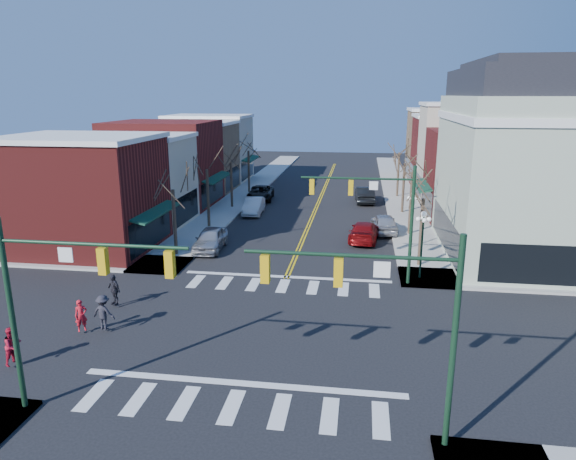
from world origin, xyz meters
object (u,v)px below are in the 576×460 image
at_px(car_left_far, 261,193).
at_px(pedestrian_dark_b, 103,312).
at_px(lamppost_midblock, 413,210).
at_px(car_left_mid, 254,206).
at_px(lamppost_corner, 423,233).
at_px(pedestrian_red_a, 81,316).
at_px(car_right_far, 365,194).
at_px(victorian_corner, 543,162).
at_px(pedestrian_dark_a, 114,290).
at_px(car_right_mid, 384,223).
at_px(car_right_near, 364,231).
at_px(car_left_near, 210,239).
at_px(pedestrian_red_b, 13,346).

distance_m(car_left_far, pedestrian_dark_b, 32.41).
height_order(lamppost_midblock, car_left_mid, lamppost_midblock).
bearing_deg(car_left_mid, lamppost_corner, -52.30).
distance_m(lamppost_midblock, car_left_far, 21.94).
bearing_deg(pedestrian_red_a, car_right_far, 27.63).
xyz_separation_m(victorian_corner, pedestrian_dark_a, (-24.99, -12.66, -5.67)).
bearing_deg(car_right_mid, car_right_near, 53.95).
bearing_deg(lamppost_corner, pedestrian_dark_b, -148.75).
bearing_deg(car_left_far, lamppost_corner, -62.49).
relative_size(car_left_mid, car_right_mid, 1.00).
relative_size(car_left_near, car_right_far, 0.92).
bearing_deg(pedestrian_red_b, car_left_mid, 5.24).
height_order(car_right_mid, pedestrian_red_b, pedestrian_red_b).
distance_m(lamppost_midblock, car_right_near, 4.43).
xyz_separation_m(lamppost_corner, pedestrian_dark_a, (-16.69, -6.66, -1.97)).
height_order(car_left_near, car_right_near, car_left_near).
height_order(car_right_near, pedestrian_red_a, pedestrian_red_a).
bearing_deg(pedestrian_dark_b, pedestrian_red_a, 25.80).
bearing_deg(pedestrian_red_b, car_left_far, 7.65).
bearing_deg(pedestrian_dark_a, car_right_mid, 80.41).
distance_m(car_right_near, pedestrian_red_a, 22.55).
relative_size(car_right_near, pedestrian_red_b, 3.19).
relative_size(lamppost_corner, car_right_near, 0.83).
height_order(victorian_corner, car_left_far, victorian_corner).
relative_size(lamppost_corner, pedestrian_red_a, 2.79).
distance_m(pedestrian_red_b, pedestrian_dark_a, 6.65).
distance_m(car_left_near, car_right_far, 22.02).
relative_size(car_left_far, car_right_near, 1.06).
bearing_deg(lamppost_midblock, pedestrian_dark_a, -141.73).
bearing_deg(car_left_near, pedestrian_red_b, -103.03).
bearing_deg(lamppost_corner, car_left_far, 122.47).
distance_m(car_right_far, pedestrian_red_b, 39.18).
bearing_deg(lamppost_corner, pedestrian_red_a, -149.41).
bearing_deg(car_left_mid, pedestrian_dark_a, -99.86).
bearing_deg(pedestrian_dark_b, car_right_mid, -116.80).
xyz_separation_m(pedestrian_red_a, pedestrian_red_b, (-1.18, -3.30, 0.04)).
bearing_deg(car_right_mid, car_right_far, -88.68).
height_order(pedestrian_red_b, pedestrian_dark_a, pedestrian_dark_a).
distance_m(car_right_mid, pedestrian_red_a, 25.75).
bearing_deg(car_left_mid, car_left_near, -96.29).
height_order(car_left_far, pedestrian_dark_a, pedestrian_dark_a).
xyz_separation_m(lamppost_midblock, pedestrian_dark_a, (-16.69, -13.16, -1.97)).
bearing_deg(car_left_mid, car_right_far, 30.78).
bearing_deg(car_left_near, victorian_corner, 2.16).
bearing_deg(car_right_near, lamppost_midblock, 158.22).
distance_m(car_left_mid, pedestrian_dark_a, 23.04).
bearing_deg(car_left_far, car_right_near, -57.55).
height_order(lamppost_corner, pedestrian_red_b, lamppost_corner).
relative_size(car_right_near, pedestrian_dark_b, 3.02).
distance_m(lamppost_midblock, car_right_mid, 5.36).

